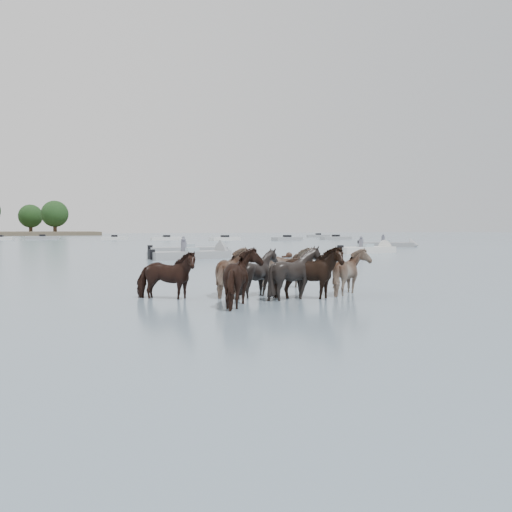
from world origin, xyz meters
name	(u,v)px	position (x,y,z in m)	size (l,w,h in m)	color
ground	(273,300)	(0.00, 0.00, 0.00)	(400.00, 400.00, 0.00)	slate
pony_herd	(272,275)	(0.25, 0.61, 0.61)	(7.14, 4.91, 1.64)	black
swimming_pony	(288,256)	(9.56, 18.77, 0.10)	(0.72, 0.44, 0.44)	black
motorboat_b	(201,255)	(3.82, 19.74, 0.23)	(5.84, 2.53, 1.92)	gray
motorboat_c	(199,250)	(5.80, 27.01, 0.22)	(6.59, 2.10, 1.92)	gray
motorboat_d	(373,250)	(18.64, 22.27, 0.23)	(5.80, 2.47, 1.92)	silver
motorboat_e	(394,245)	(28.27, 32.31, 0.22)	(5.75, 4.87, 1.92)	gray
distant_flotilla	(85,239)	(0.99, 74.68, 0.26)	(106.38, 28.45, 0.93)	gray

